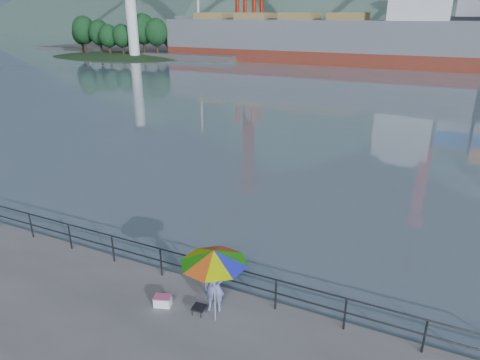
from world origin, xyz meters
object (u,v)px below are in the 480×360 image
at_px(beach_umbrella, 214,257).
at_px(fisherman, 214,286).
at_px(bulk_carrier, 322,38).
at_px(cooler_bag, 163,301).

bearing_deg(beach_umbrella, fisherman, 119.97).
relative_size(fisherman, bulk_carrier, 0.03).
height_order(fisherman, beach_umbrella, beach_umbrella).
relative_size(fisherman, cooler_bag, 3.33).
xyz_separation_m(cooler_bag, bulk_carrier, (-14.42, 69.21, 3.94)).
height_order(beach_umbrella, cooler_bag, beach_umbrella).
relative_size(fisherman, beach_umbrella, 0.71).
bearing_deg(beach_umbrella, bulk_carrier, 103.15).
xyz_separation_m(fisherman, bulk_carrier, (-15.90, 68.70, 3.27)).
relative_size(cooler_bag, bulk_carrier, 0.01).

